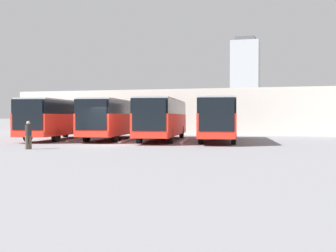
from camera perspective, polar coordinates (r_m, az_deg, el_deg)
ground_plane at (r=27.69m, az=-8.60°, el=-2.58°), size 600.00×600.00×0.00m
bus_0 at (r=31.98m, az=6.81°, el=1.12°), size 4.14×12.08×3.17m
curb_divider_0 at (r=30.73m, az=2.35°, el=-2.05°), size 1.03×5.50×0.15m
bus_1 at (r=32.54m, az=-0.73°, el=1.13°), size 4.14×12.08×3.17m
curb_divider_1 at (r=31.63m, az=-5.35°, el=-1.96°), size 1.03×5.50×0.15m
bus_2 at (r=34.41m, az=-7.32°, el=1.13°), size 4.14×12.08×3.17m
curb_divider_2 at (r=33.79m, az=-11.82°, el=-1.77°), size 1.03×5.50×0.15m
bus_3 at (r=35.46m, az=-14.28°, el=1.11°), size 4.14×12.08×3.17m
pedestrian at (r=25.21m, az=-18.39°, el=-1.05°), size 0.50×0.50×1.60m
station_building at (r=48.80m, az=2.40°, el=1.89°), size 36.25×14.41×4.70m
office_tower at (r=251.89m, az=10.44°, el=6.17°), size 16.03×16.03×48.00m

